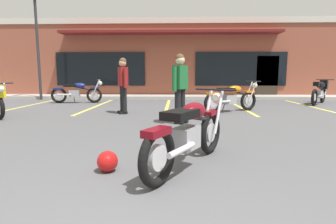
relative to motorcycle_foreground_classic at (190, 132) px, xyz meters
name	(u,v)px	position (x,y,z in m)	size (l,w,h in m)	color
ground_plane	(159,135)	(-0.52, 1.81, -0.46)	(80.00, 80.00, 0.00)	#515154
sidewalk_kerb	(170,97)	(-0.52, 10.13, -0.39)	(22.00, 1.80, 0.14)	#A8A59E
brick_storefront_building	(171,61)	(-0.52, 13.62, 1.55)	(17.98, 6.96, 4.02)	brown
painted_stall_lines	(167,106)	(-0.52, 6.53, -0.46)	(10.73, 4.80, 0.01)	#DBCC4C
motorcycle_foreground_classic	(190,132)	(0.00, 0.00, 0.00)	(1.29, 1.90, 0.98)	black
motorcycle_red_sportbike	(77,92)	(-4.31, 7.63, 0.00)	(2.11, 0.67, 0.98)	black
motorcycle_black_cruiser	(320,91)	(5.56, 7.57, 0.07)	(1.52, 1.76, 0.98)	black
motorcycle_silver_naked	(232,97)	(1.58, 5.17, 0.00)	(1.90, 1.29, 0.98)	black
person_in_black_shirt	(123,82)	(-1.79, 4.68, 0.49)	(0.39, 0.58, 1.68)	black
person_in_shorts_foreground	(180,84)	(-0.09, 3.10, 0.49)	(0.42, 0.56, 1.68)	black
helmet_on_pavement	(108,161)	(-1.02, -0.22, -0.33)	(0.26, 0.26, 0.26)	#B71414
parking_lot_lamp_post	(36,32)	(-6.55, 8.91, 2.61)	(0.24, 0.76, 4.70)	#2D2D33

